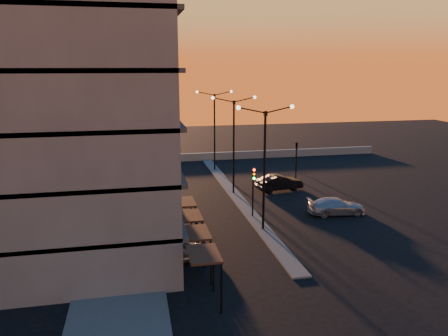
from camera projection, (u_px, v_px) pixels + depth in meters
ground at (263, 230)px, 33.30m from camera, size 120.00×120.00×0.00m
sidewalk_west at (123, 221)px, 35.01m from camera, size 5.00×40.00×0.12m
median at (233, 193)px, 42.82m from camera, size 1.20×36.00×0.12m
parapet at (221, 156)px, 58.37m from camera, size 44.00×0.50×1.00m
building at (56, 71)px, 27.83m from camera, size 14.35×17.08×25.00m
streetlamp_near at (264, 159)px, 32.03m from camera, size 4.32×0.32×9.51m
streetlamp_mid at (234, 137)px, 41.56m from camera, size 4.32×0.32×9.51m
streetlamp_far at (214, 124)px, 51.09m from camera, size 4.32×0.32×9.51m
traffic_light_main at (253, 184)px, 35.38m from camera, size 0.28×0.44×4.25m
signal_east_a at (296, 162)px, 47.80m from camera, size 0.13×0.16×3.60m
signal_east_b at (296, 145)px, 51.65m from camera, size 0.42×1.99×3.60m
car_hatchback at (184, 250)px, 28.05m from camera, size 4.14×1.70×1.40m
car_sedan at (279, 182)px, 43.96m from camera, size 4.94×2.43×1.56m
car_wagon at (336, 206)px, 36.79m from camera, size 4.92×2.27×1.39m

